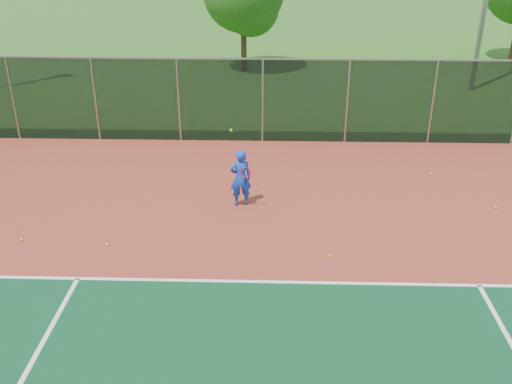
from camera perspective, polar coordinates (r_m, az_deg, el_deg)
ground at (r=10.95m, az=15.99°, el=-17.98°), size 120.00×120.00×0.00m
court_apron at (r=12.42m, az=13.93°, el=-11.63°), size 30.00×20.00×0.02m
fence_back at (r=20.65m, az=9.12°, el=9.01°), size 30.00×0.06×3.03m
tennis_player at (r=15.91m, az=-1.55°, el=1.43°), size 0.67×0.67×2.23m
practice_ball_0 at (r=17.38m, az=22.84°, el=-1.41°), size 0.07×0.07×0.07m
practice_ball_1 at (r=14.73m, az=-14.62°, el=-5.08°), size 0.07×0.07×0.07m
practice_ball_2 at (r=15.61m, az=-22.40°, el=-4.44°), size 0.07×0.07×0.07m
practice_ball_4 at (r=18.97m, az=17.13°, el=1.78°), size 0.07×0.07×0.07m
practice_ball_5 at (r=13.90m, az=7.40°, el=-6.35°), size 0.07×0.07×0.07m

